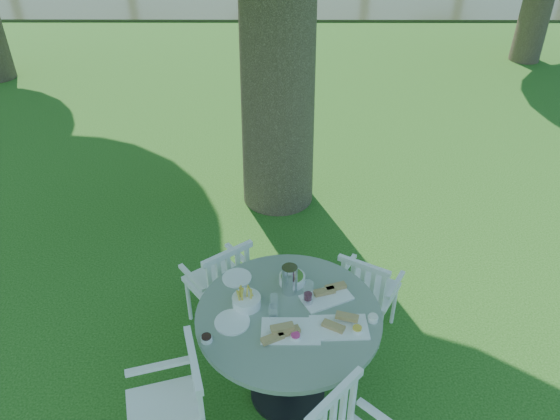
# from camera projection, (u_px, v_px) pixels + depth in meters

# --- Properties ---
(ground) EXTENTS (140.00, 140.00, 0.00)m
(ground) POSITION_uv_depth(u_px,v_px,m) (280.00, 299.00, 4.99)
(ground) COLOR #13410D
(ground) RESTS_ON ground
(table) EXTENTS (1.26, 1.26, 0.84)m
(table) POSITION_uv_depth(u_px,v_px,m) (288.00, 333.00, 3.78)
(table) COLOR black
(table) RESTS_ON ground
(chair_ne) EXTENTS (0.57, 0.56, 0.84)m
(chair_ne) POSITION_uv_depth(u_px,v_px,m) (365.00, 290.00, 4.37)
(chair_ne) COLOR white
(chair_ne) RESTS_ON ground
(chair_nw) EXTENTS (0.61, 0.61, 0.89)m
(chair_nw) POSITION_uv_depth(u_px,v_px,m) (223.00, 281.00, 4.42)
(chair_nw) COLOR white
(chair_nw) RESTS_ON ground
(chair_sw) EXTENTS (0.59, 0.61, 0.99)m
(chair_sw) POSITION_uv_depth(u_px,v_px,m) (180.00, 405.00, 3.39)
(chair_sw) COLOR white
(chair_sw) RESTS_ON ground
(tableware) EXTENTS (1.16, 0.74, 0.22)m
(tableware) POSITION_uv_depth(u_px,v_px,m) (285.00, 299.00, 3.73)
(tableware) COLOR white
(tableware) RESTS_ON table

